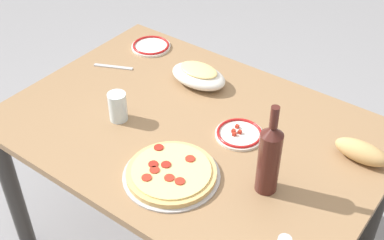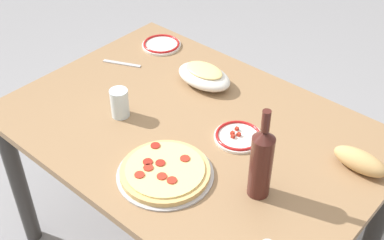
{
  "view_description": "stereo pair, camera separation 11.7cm",
  "coord_description": "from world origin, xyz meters",
  "px_view_note": "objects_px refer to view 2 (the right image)",
  "views": [
    {
      "loc": [
        -0.85,
        1.15,
        1.91
      ],
      "look_at": [
        0.0,
        0.0,
        0.77
      ],
      "focal_mm": 47.49,
      "sensor_mm": 36.0,
      "label": 1
    },
    {
      "loc": [
        -0.94,
        1.07,
        1.91
      ],
      "look_at": [
        0.0,
        0.0,
        0.77
      ],
      "focal_mm": 47.49,
      "sensor_mm": 36.0,
      "label": 2
    }
  ],
  "objects_px": {
    "water_glass": "(120,103)",
    "side_plate_near": "(238,136)",
    "pepperoni_pizza": "(165,172)",
    "baked_pasta_dish": "(204,75)",
    "bread_loaf": "(360,161)",
    "wine_bottle": "(261,162)",
    "dining_table": "(192,150)",
    "side_plate_far": "(161,45)"
  },
  "relations": [
    {
      "from": "dining_table",
      "to": "bread_loaf",
      "type": "relative_size",
      "value": 7.39
    },
    {
      "from": "baked_pasta_dish",
      "to": "wine_bottle",
      "type": "height_order",
      "value": "wine_bottle"
    },
    {
      "from": "wine_bottle",
      "to": "bread_loaf",
      "type": "distance_m",
      "value": 0.37
    },
    {
      "from": "wine_bottle",
      "to": "side_plate_far",
      "type": "height_order",
      "value": "wine_bottle"
    },
    {
      "from": "bread_loaf",
      "to": "side_plate_near",
      "type": "bearing_deg",
      "value": 19.07
    },
    {
      "from": "side_plate_near",
      "to": "side_plate_far",
      "type": "bearing_deg",
      "value": -23.5
    },
    {
      "from": "water_glass",
      "to": "dining_table",
      "type": "bearing_deg",
      "value": -152.93
    },
    {
      "from": "wine_bottle",
      "to": "water_glass",
      "type": "xyz_separation_m",
      "value": [
        0.61,
        0.02,
        -0.08
      ]
    },
    {
      "from": "pepperoni_pizza",
      "to": "wine_bottle",
      "type": "distance_m",
      "value": 0.33
    },
    {
      "from": "side_plate_near",
      "to": "pepperoni_pizza",
      "type": "bearing_deg",
      "value": 77.58
    },
    {
      "from": "wine_bottle",
      "to": "baked_pasta_dish",
      "type": "bearing_deg",
      "value": -34.01
    },
    {
      "from": "side_plate_far",
      "to": "bread_loaf",
      "type": "relative_size",
      "value": 0.95
    },
    {
      "from": "baked_pasta_dish",
      "to": "bread_loaf",
      "type": "distance_m",
      "value": 0.7
    },
    {
      "from": "pepperoni_pizza",
      "to": "bread_loaf",
      "type": "xyz_separation_m",
      "value": [
        -0.46,
        -0.44,
        0.02
      ]
    },
    {
      "from": "dining_table",
      "to": "baked_pasta_dish",
      "type": "relative_size",
      "value": 5.67
    },
    {
      "from": "dining_table",
      "to": "water_glass",
      "type": "xyz_separation_m",
      "value": [
        0.24,
        0.12,
        0.17
      ]
    },
    {
      "from": "wine_bottle",
      "to": "side_plate_near",
      "type": "relative_size",
      "value": 1.85
    },
    {
      "from": "water_glass",
      "to": "side_plate_near",
      "type": "height_order",
      "value": "water_glass"
    },
    {
      "from": "wine_bottle",
      "to": "side_plate_near",
      "type": "xyz_separation_m",
      "value": [
        0.2,
        -0.17,
        -0.12
      ]
    },
    {
      "from": "bread_loaf",
      "to": "pepperoni_pizza",
      "type": "bearing_deg",
      "value": 43.75
    },
    {
      "from": "dining_table",
      "to": "water_glass",
      "type": "distance_m",
      "value": 0.32
    },
    {
      "from": "pepperoni_pizza",
      "to": "wine_bottle",
      "type": "height_order",
      "value": "wine_bottle"
    },
    {
      "from": "pepperoni_pizza",
      "to": "baked_pasta_dish",
      "type": "height_order",
      "value": "baked_pasta_dish"
    },
    {
      "from": "pepperoni_pizza",
      "to": "water_glass",
      "type": "bearing_deg",
      "value": -19.26
    },
    {
      "from": "pepperoni_pizza",
      "to": "bread_loaf",
      "type": "distance_m",
      "value": 0.64
    },
    {
      "from": "dining_table",
      "to": "water_glass",
      "type": "relative_size",
      "value": 12.19
    },
    {
      "from": "pepperoni_pizza",
      "to": "water_glass",
      "type": "distance_m",
      "value": 0.37
    },
    {
      "from": "side_plate_far",
      "to": "pepperoni_pizza",
      "type": "bearing_deg",
      "value": 134.83
    },
    {
      "from": "bread_loaf",
      "to": "dining_table",
      "type": "bearing_deg",
      "value": 19.19
    },
    {
      "from": "baked_pasta_dish",
      "to": "bread_loaf",
      "type": "bearing_deg",
      "value": 176.4
    },
    {
      "from": "water_glass",
      "to": "wine_bottle",
      "type": "bearing_deg",
      "value": -178.51
    },
    {
      "from": "side_plate_near",
      "to": "dining_table",
      "type": "bearing_deg",
      "value": 19.47
    },
    {
      "from": "pepperoni_pizza",
      "to": "wine_bottle",
      "type": "xyz_separation_m",
      "value": [
        -0.27,
        -0.14,
        0.12
      ]
    },
    {
      "from": "side_plate_far",
      "to": "bread_loaf",
      "type": "height_order",
      "value": "bread_loaf"
    },
    {
      "from": "water_glass",
      "to": "side_plate_far",
      "type": "distance_m",
      "value": 0.53
    },
    {
      "from": "baked_pasta_dish",
      "to": "side_plate_far",
      "type": "xyz_separation_m",
      "value": [
        0.34,
        -0.1,
        -0.03
      ]
    },
    {
      "from": "dining_table",
      "to": "wine_bottle",
      "type": "bearing_deg",
      "value": 163.6
    },
    {
      "from": "water_glass",
      "to": "bread_loaf",
      "type": "xyz_separation_m",
      "value": [
        -0.8,
        -0.32,
        -0.02
      ]
    },
    {
      "from": "water_glass",
      "to": "baked_pasta_dish",
      "type": "bearing_deg",
      "value": -105.38
    },
    {
      "from": "dining_table",
      "to": "water_glass",
      "type": "height_order",
      "value": "water_glass"
    },
    {
      "from": "bread_loaf",
      "to": "wine_bottle",
      "type": "bearing_deg",
      "value": 58.26
    },
    {
      "from": "baked_pasta_dish",
      "to": "water_glass",
      "type": "xyz_separation_m",
      "value": [
        0.1,
        0.36,
        0.01
      ]
    }
  ]
}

